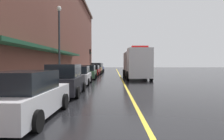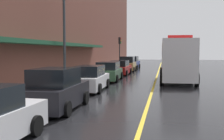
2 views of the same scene
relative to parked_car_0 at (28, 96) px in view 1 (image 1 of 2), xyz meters
The scene contains 17 objects.
ground_plane 23.20m from the parked_car_0, 80.19° to the left, with size 112.00×112.00×0.00m, color black.
sidewalk_left 22.96m from the parked_car_0, 95.62° to the left, with size 2.40×70.00×0.15m, color #9E9B93.
lane_center_stripe 23.20m from the parked_car_0, 80.19° to the left, with size 0.16×70.00×0.01m, color gold.
brick_building_left 24.17m from the parked_car_0, 109.46° to the left, with size 9.71×64.00×15.36m.
parked_car_0 is the anchor object (origin of this frame).
parked_car_1 5.24m from the parked_car_0, 89.33° to the left, with size 2.09×4.33×1.84m.
parked_car_2 11.28m from the parked_car_0, 90.25° to the left, with size 2.07×4.61×1.64m.
parked_car_3 17.50m from the parked_car_0, 90.28° to the left, with size 2.17×4.85×1.65m.
parked_car_4 23.45m from the parked_car_0, 90.02° to the left, with size 2.11×4.82×1.57m.
parked_car_5 29.13m from the parked_car_0, 89.97° to the left, with size 2.12×4.28×1.89m.
parked_car_6 34.27m from the parked_car_0, 89.90° to the left, with size 2.07×4.25×1.84m.
box_truck 18.91m from the parked_car_0, 72.27° to the left, with size 2.95×8.44×3.74m.
parking_meter_0 7.80m from the parked_car_0, 100.34° to the left, with size 0.14×0.18×1.33m.
parking_meter_1 35.30m from the parked_car_0, 92.27° to the left, with size 0.14×0.18×1.33m.
parking_meter_2 31.79m from the parked_car_0, 92.52° to the left, with size 0.14×0.18×1.33m.
street_lamp_left 12.53m from the parked_car_0, 99.60° to the left, with size 0.44×0.44×6.94m.
traffic_light_near 31.45m from the parked_car_0, 92.45° to the left, with size 0.38×0.36×4.30m.
Camera 1 is at (-1.01, -4.82, 1.93)m, focal length 32.84 mm.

